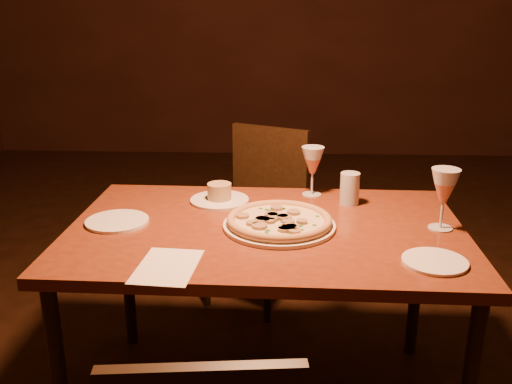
{
  "coord_description": "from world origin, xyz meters",
  "views": [
    {
      "loc": [
        -0.23,
        -1.93,
        1.4
      ],
      "look_at": [
        -0.31,
        -0.13,
        0.8
      ],
      "focal_mm": 40.0,
      "sensor_mm": 36.0,
      "label": 1
    }
  ],
  "objects": [
    {
      "name": "floor",
      "position": [
        0.0,
        0.0,
        0.0
      ],
      "size": [
        7.0,
        7.0,
        0.0
      ],
      "primitive_type": "plane",
      "color": "#321A10",
      "rests_on": "ground"
    },
    {
      "name": "dining_table",
      "position": [
        -0.27,
        -0.18,
        0.64
      ],
      "size": [
        1.32,
        0.87,
        0.7
      ],
      "rotation": [
        0.0,
        0.0,
        -0.02
      ],
      "color": "brown",
      "rests_on": "floor"
    },
    {
      "name": "chair_far",
      "position": [
        -0.33,
        0.66,
        0.47
      ],
      "size": [
        0.54,
        0.54,
        0.83
      ],
      "rotation": [
        0.0,
        0.0,
        -0.43
      ],
      "color": "black",
      "rests_on": "floor"
    },
    {
      "name": "pizza_plate",
      "position": [
        -0.23,
        -0.18,
        0.72
      ],
      "size": [
        0.37,
        0.37,
        0.04
      ],
      "color": "white",
      "rests_on": "dining_table"
    },
    {
      "name": "ramekin_saucer",
      "position": [
        -0.45,
        0.07,
        0.72
      ],
      "size": [
        0.22,
        0.22,
        0.07
      ],
      "color": "white",
      "rests_on": "dining_table"
    },
    {
      "name": "wine_glass_far",
      "position": [
        -0.11,
        0.16,
        0.79
      ],
      "size": [
        0.09,
        0.09,
        0.19
      ],
      "primitive_type": null,
      "color": "#C77353",
      "rests_on": "dining_table"
    },
    {
      "name": "wine_glass_right",
      "position": [
        0.3,
        -0.17,
        0.8
      ],
      "size": [
        0.09,
        0.09,
        0.2
      ],
      "primitive_type": null,
      "color": "#C77353",
      "rests_on": "dining_table"
    },
    {
      "name": "water_tumbler",
      "position": [
        0.03,
        0.06,
        0.76
      ],
      "size": [
        0.07,
        0.07,
        0.12
      ],
      "primitive_type": "cylinder",
      "color": "silver",
      "rests_on": "dining_table"
    },
    {
      "name": "side_plate_left",
      "position": [
        -0.78,
        -0.17,
        0.7
      ],
      "size": [
        0.21,
        0.21,
        0.01
      ],
      "primitive_type": "cylinder",
      "color": "white",
      "rests_on": "dining_table"
    },
    {
      "name": "side_plate_near",
      "position": [
        0.21,
        -0.44,
        0.7
      ],
      "size": [
        0.19,
        0.19,
        0.01
      ],
      "primitive_type": "cylinder",
      "color": "white",
      "rests_on": "dining_table"
    },
    {
      "name": "menu_card",
      "position": [
        -0.54,
        -0.49,
        0.7
      ],
      "size": [
        0.18,
        0.25,
        0.0
      ],
      "primitive_type": "cube",
      "rotation": [
        0.0,
        0.0,
        -0.08
      ],
      "color": "white",
      "rests_on": "dining_table"
    }
  ]
}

